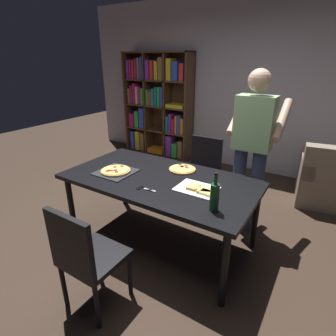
{
  "coord_description": "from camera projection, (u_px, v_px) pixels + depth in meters",
  "views": [
    {
      "loc": [
        1.35,
        -1.99,
        1.84
      ],
      "look_at": [
        0.0,
        0.15,
        0.8
      ],
      "focal_mm": 28.79,
      "sensor_mm": 36.0,
      "label": 1
    }
  ],
  "objects": [
    {
      "name": "pepperoni_pizza_on_tray",
      "position": [
        116.0,
        171.0,
        2.75
      ],
      "size": [
        0.36,
        0.36,
        0.04
      ],
      "color": "#2D2D33",
      "rests_on": "dining_table"
    },
    {
      "name": "chair_far_side",
      "position": [
        202.0,
        168.0,
        3.5
      ],
      "size": [
        0.42,
        0.42,
        0.9
      ],
      "color": "black",
      "rests_on": "ground_plane"
    },
    {
      "name": "bookshelf",
      "position": [
        157.0,
        106.0,
        5.22
      ],
      "size": [
        1.4,
        0.35,
        1.95
      ],
      "color": "#513823",
      "rests_on": "ground_plane"
    },
    {
      "name": "back_wall",
      "position": [
        247.0,
        87.0,
        4.43
      ],
      "size": [
        6.4,
        0.1,
        2.8
      ],
      "primitive_type": "cube",
      "color": "#BCB7C6",
      "rests_on": "ground_plane"
    },
    {
      "name": "second_pizza_plain",
      "position": [
        182.0,
        169.0,
        2.81
      ],
      "size": [
        0.28,
        0.28,
        0.03
      ],
      "color": "tan",
      "rests_on": "dining_table"
    },
    {
      "name": "ground_plane",
      "position": [
        161.0,
        240.0,
        2.92
      ],
      "size": [
        12.0,
        12.0,
        0.0
      ],
      "primitive_type": "plane",
      "color": "#38281E"
    },
    {
      "name": "wine_bottle",
      "position": [
        215.0,
        197.0,
        2.03
      ],
      "size": [
        0.07,
        0.07,
        0.32
      ],
      "color": "#194723",
      "rests_on": "dining_table"
    },
    {
      "name": "pizza_slices_on_towel",
      "position": [
        199.0,
        189.0,
        2.38
      ],
      "size": [
        0.37,
        0.28,
        0.03
      ],
      "color": "white",
      "rests_on": "dining_table"
    },
    {
      "name": "dining_table",
      "position": [
        160.0,
        184.0,
        2.66
      ],
      "size": [
        1.88,
        1.01,
        0.75
      ],
      "color": "black",
      "rests_on": "ground_plane"
    },
    {
      "name": "person_serving_pizza",
      "position": [
        252.0,
        144.0,
        2.82
      ],
      "size": [
        0.55,
        0.54,
        1.75
      ],
      "color": "#38476B",
      "rests_on": "ground_plane"
    },
    {
      "name": "kitchen_scissors",
      "position": [
        143.0,
        188.0,
        2.41
      ],
      "size": [
        0.19,
        0.09,
        0.01
      ],
      "color": "silver",
      "rests_on": "dining_table"
    },
    {
      "name": "chair_near_camera",
      "position": [
        85.0,
        255.0,
        1.95
      ],
      "size": [
        0.42,
        0.42,
        0.9
      ],
      "color": "black",
      "rests_on": "ground_plane"
    }
  ]
}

